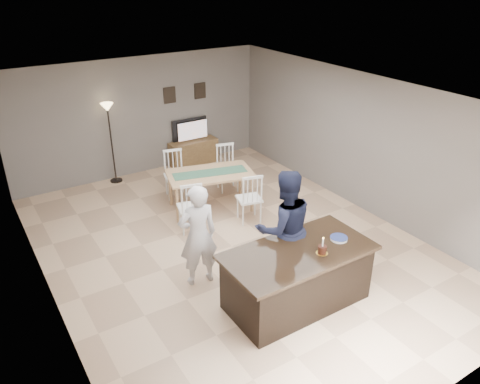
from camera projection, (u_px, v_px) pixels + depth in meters
floor at (232, 246)px, 8.29m from camera, size 8.00×8.00×0.00m
room_shell at (231, 158)px, 7.55m from camera, size 8.00×8.00×8.00m
kitchen_island at (297, 277)px, 6.72m from camera, size 2.15×1.10×0.90m
tv_console at (194, 152)px, 11.59m from camera, size 1.20×0.40×0.60m
television at (191, 130)px, 11.40m from camera, size 0.91×0.12×0.53m
tv_screen_glow at (193, 130)px, 11.33m from camera, size 0.78×0.00×0.78m
picture_frames at (185, 93)px, 11.09m from camera, size 1.10×0.02×0.38m
doorway at (93, 334)px, 4.55m from camera, size 0.00×2.10×2.65m
woman at (198, 236)px, 7.02m from camera, size 0.65×0.47×1.66m
man at (284, 228)px, 7.01m from camera, size 1.06×0.92×1.87m
birthday_cake at (322, 249)px, 6.44m from camera, size 0.17×0.17×0.26m
plate_stack at (339, 238)px, 6.78m from camera, size 0.26×0.26×0.04m
dining_table at (210, 179)px, 9.31m from camera, size 2.01×2.22×1.02m
floor_lamp at (109, 122)px, 10.15m from camera, size 0.27×0.27×1.83m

